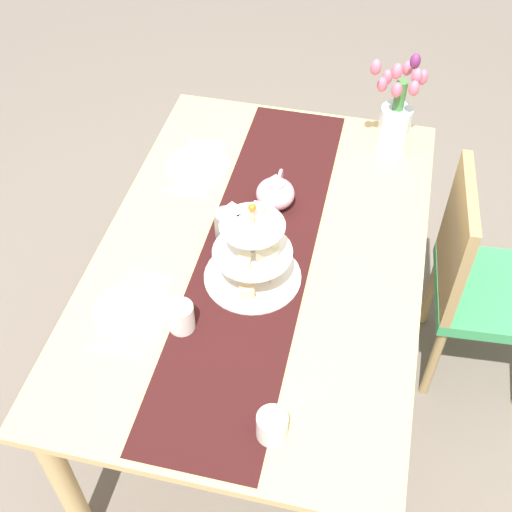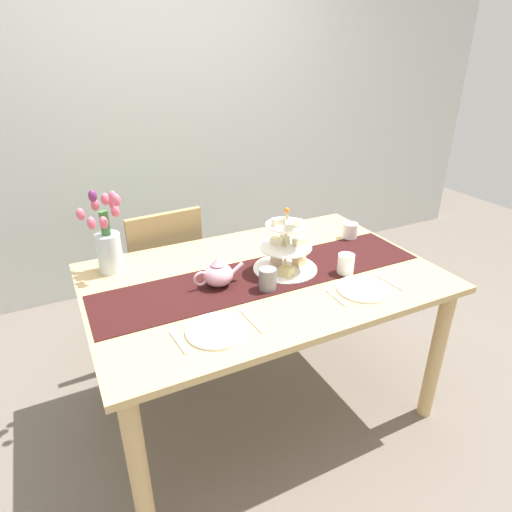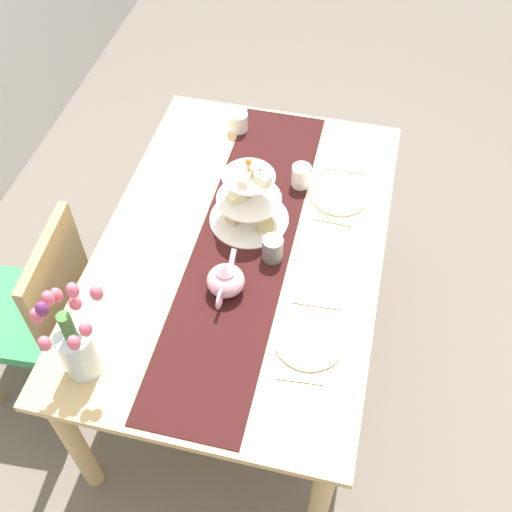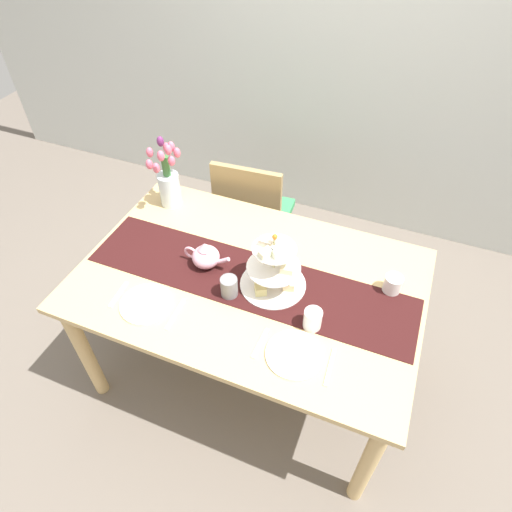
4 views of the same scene
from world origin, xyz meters
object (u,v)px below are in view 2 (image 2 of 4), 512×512
(fork_left, at_px, (179,342))
(fork_right, at_px, (336,297))
(tiered_cake_stand, at_px, (286,251))
(knife_right, at_px, (389,282))
(chair_left, at_px, (163,272))
(knife_left, at_px, (252,321))
(dinner_plate_right, at_px, (363,289))
(mug_white_text, at_px, (346,264))
(tulip_vase, at_px, (108,241))
(dinner_plate_left, at_px, (217,331))
(mug_grey, at_px, (268,279))
(cream_jug, at_px, (350,231))
(dining_table, at_px, (263,294))
(teapot, at_px, (218,274))

(fork_left, height_order, fork_right, same)
(tiered_cake_stand, relative_size, knife_right, 1.79)
(chair_left, relative_size, knife_left, 5.35)
(dinner_plate_right, xyz_separation_m, mug_white_text, (0.02, 0.16, 0.04))
(tulip_vase, height_order, knife_left, tulip_vase)
(chair_left, height_order, dinner_plate_left, chair_left)
(tiered_cake_stand, xyz_separation_m, tulip_vase, (-0.73, 0.35, 0.05))
(mug_grey, height_order, mug_white_text, mug_grey)
(chair_left, bearing_deg, tulip_vase, -129.74)
(cream_jug, height_order, dinner_plate_left, cream_jug)
(chair_left, relative_size, fork_right, 6.07)
(dining_table, bearing_deg, mug_grey, -108.96)
(tulip_vase, bearing_deg, knife_right, -31.73)
(tiered_cake_stand, height_order, knife_right, tiered_cake_stand)
(cream_jug, bearing_deg, dining_table, -164.81)
(chair_left, height_order, mug_grey, chair_left)
(knife_left, relative_size, mug_white_text, 1.79)
(tiered_cake_stand, xyz_separation_m, cream_jug, (0.50, 0.17, -0.06))
(teapot, height_order, knife_left, teapot)
(mug_grey, distance_m, mug_white_text, 0.39)
(dining_table, distance_m, tiered_cake_stand, 0.23)
(teapot, xyz_separation_m, dinner_plate_left, (-0.14, -0.31, -0.05))
(dining_table, distance_m, tulip_vase, 0.75)
(teapot, relative_size, dinner_plate_right, 1.04)
(dining_table, height_order, teapot, teapot)
(dining_table, distance_m, chair_left, 0.81)
(dining_table, xyz_separation_m, teapot, (-0.22, 0.00, 0.16))
(teapot, relative_size, dinner_plate_left, 1.04)
(dinner_plate_left, distance_m, fork_right, 0.54)
(fork_right, xyz_separation_m, mug_grey, (-0.22, 0.19, 0.05))
(teapot, xyz_separation_m, mug_grey, (0.18, -0.12, -0.01))
(teapot, distance_m, knife_left, 0.32)
(fork_left, height_order, mug_white_text, mug_white_text)
(dining_table, xyz_separation_m, fork_right, (0.18, -0.31, 0.11))
(mug_white_text, bearing_deg, tiered_cake_stand, 146.14)
(dining_table, xyz_separation_m, cream_jug, (0.62, 0.17, 0.15))
(fork_left, xyz_separation_m, knife_right, (0.97, 0.00, 0.00))
(knife_right, bearing_deg, tiered_cake_stand, 138.25)
(fork_right, height_order, knife_right, same)
(knife_left, height_order, fork_right, same)
(fork_right, distance_m, mug_grey, 0.30)
(teapot, relative_size, mug_white_text, 2.51)
(tiered_cake_stand, relative_size, knife_left, 1.79)
(knife_left, distance_m, dinner_plate_right, 0.54)
(dining_table, height_order, dinner_plate_right, dinner_plate_right)
(dinner_plate_left, bearing_deg, teapot, 66.74)
(mug_white_text, bearing_deg, fork_left, -169.31)
(knife_left, height_order, knife_right, same)
(dinner_plate_right, height_order, fork_right, dinner_plate_right)
(chair_left, relative_size, dinner_plate_left, 3.96)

